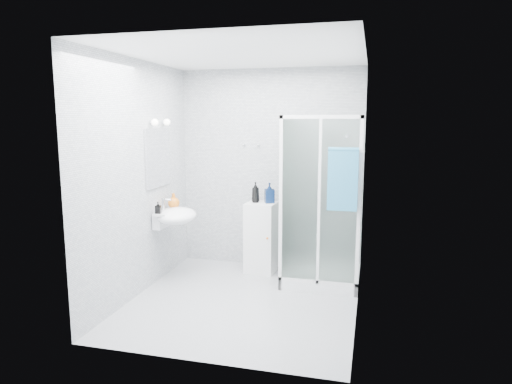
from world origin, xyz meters
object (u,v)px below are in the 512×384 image
(storage_cabinet, at_px, (262,237))
(soap_dispenser_black, at_px, (158,208))
(shampoo_bottle_a, at_px, (255,192))
(shower_enclosure, at_px, (315,247))
(wall_basin, at_px, (175,216))
(soap_dispenser_orange, at_px, (174,201))
(hand_towel, at_px, (343,178))
(shampoo_bottle_b, at_px, (269,193))

(storage_cabinet, distance_m, soap_dispenser_black, 1.39)
(storage_cabinet, bearing_deg, shampoo_bottle_a, 179.66)
(shower_enclosure, relative_size, soap_dispenser_black, 14.42)
(wall_basin, height_order, shampoo_bottle_a, shampoo_bottle_a)
(shower_enclosure, bearing_deg, soap_dispenser_black, -164.12)
(soap_dispenser_orange, xyz_separation_m, soap_dispenser_black, (-0.03, -0.36, -0.02))
(hand_towel, bearing_deg, wall_basin, 177.55)
(wall_basin, height_order, storage_cabinet, wall_basin)
(shower_enclosure, xyz_separation_m, shampoo_bottle_a, (-0.80, 0.26, 0.59))
(shampoo_bottle_a, height_order, soap_dispenser_orange, shampoo_bottle_a)
(storage_cabinet, relative_size, shampoo_bottle_a, 3.43)
(hand_towel, xyz_separation_m, shampoo_bottle_b, (-0.95, 0.67, -0.30))
(wall_basin, distance_m, soap_dispenser_black, 0.26)
(storage_cabinet, bearing_deg, wall_basin, -144.14)
(wall_basin, relative_size, soap_dispenser_orange, 3.01)
(storage_cabinet, relative_size, soap_dispenser_orange, 4.85)
(storage_cabinet, bearing_deg, soap_dispenser_black, -139.78)
(hand_towel, bearing_deg, soap_dispenser_black, -177.15)
(storage_cabinet, bearing_deg, shower_enclosure, -14.19)
(shampoo_bottle_a, distance_m, soap_dispenser_orange, 1.03)
(shampoo_bottle_a, relative_size, soap_dispenser_black, 1.90)
(wall_basin, height_order, soap_dispenser_black, wall_basin)
(storage_cabinet, distance_m, shampoo_bottle_a, 0.59)
(shower_enclosure, bearing_deg, storage_cabinet, 160.90)
(storage_cabinet, bearing_deg, shampoo_bottle_b, 19.02)
(shower_enclosure, distance_m, shampoo_bottle_b, 0.89)
(storage_cabinet, height_order, shampoo_bottle_b, shampoo_bottle_b)
(storage_cabinet, xyz_separation_m, hand_towel, (1.05, -0.65, 0.89))
(soap_dispenser_orange, bearing_deg, hand_towel, -7.06)
(soap_dispenser_orange, bearing_deg, wall_basin, -62.15)
(soap_dispenser_black, bearing_deg, soap_dispenser_orange, 84.81)
(shampoo_bottle_b, xyz_separation_m, soap_dispenser_orange, (-1.13, -0.42, -0.08))
(hand_towel, bearing_deg, shampoo_bottle_a, 149.82)
(shower_enclosure, height_order, storage_cabinet, shower_enclosure)
(soap_dispenser_black, bearing_deg, shampoo_bottle_b, 33.84)
(shower_enclosure, distance_m, soap_dispenser_orange, 1.82)
(shampoo_bottle_b, distance_m, soap_dispenser_orange, 1.20)
(wall_basin, bearing_deg, soap_dispenser_black, -123.14)
(wall_basin, bearing_deg, soap_dispenser_orange, 117.85)
(storage_cabinet, distance_m, soap_dispenser_orange, 1.21)
(shower_enclosure, distance_m, storage_cabinet, 0.76)
(shower_enclosure, xyz_separation_m, wall_basin, (-1.66, -0.32, 0.35))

